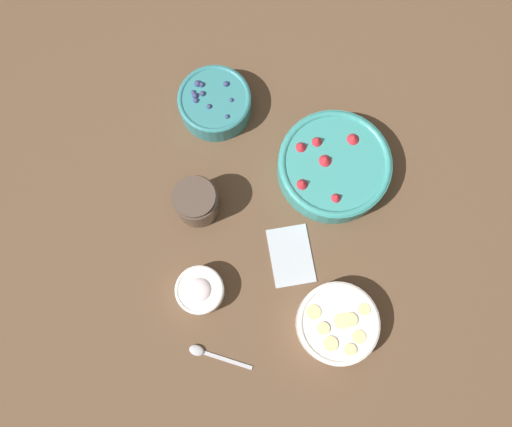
{
  "coord_description": "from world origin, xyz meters",
  "views": [
    {
      "loc": [
        0.25,
        -0.03,
        1.09
      ],
      "look_at": [
        0.01,
        -0.06,
        0.04
      ],
      "focal_mm": 35.0,
      "sensor_mm": 36.0,
      "label": 1
    }
  ],
  "objects": [
    {
      "name": "spoon",
      "position": [
        0.31,
        -0.12,
        0.0
      ],
      "size": [
        0.04,
        0.14,
        0.01
      ],
      "color": "#B2B2B7",
      "rests_on": "ground_plane"
    },
    {
      "name": "bowl_bananas",
      "position": [
        0.21,
        0.14,
        0.03
      ],
      "size": [
        0.17,
        0.17,
        0.05
      ],
      "color": "white",
      "rests_on": "ground_plane"
    },
    {
      "name": "bowl_blueberries",
      "position": [
        -0.24,
        -0.19,
        0.03
      ],
      "size": [
        0.17,
        0.17,
        0.07
      ],
      "color": "teal",
      "rests_on": "ground_plane"
    },
    {
      "name": "napkin",
      "position": [
        0.08,
        0.03,
        0.0
      ],
      "size": [
        0.15,
        0.13,
        0.01
      ],
      "color": "#B2BCC6",
      "rests_on": "ground_plane"
    },
    {
      "name": "ground_plane",
      "position": [
        0.0,
        0.0,
        0.0
      ],
      "size": [
        4.0,
        4.0,
        0.0
      ],
      "primitive_type": "plane",
      "color": "brown"
    },
    {
      "name": "bowl_cream",
      "position": [
        0.19,
        -0.16,
        0.03
      ],
      "size": [
        0.1,
        0.1,
        0.05
      ],
      "color": "white",
      "rests_on": "ground_plane"
    },
    {
      "name": "bowl_strawberries",
      "position": [
        -0.13,
        0.09,
        0.04
      ],
      "size": [
        0.25,
        0.25,
        0.08
      ],
      "color": "teal",
      "rests_on": "ground_plane"
    },
    {
      "name": "jar_chocolate",
      "position": [
        0.0,
        -0.19,
        0.04
      ],
      "size": [
        0.1,
        0.1,
        0.09
      ],
      "color": "#4C3D33",
      "rests_on": "ground_plane"
    }
  ]
}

